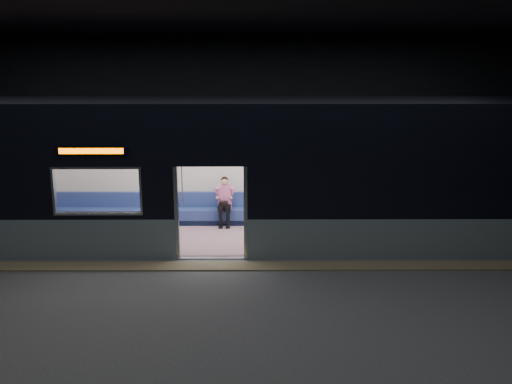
{
  "coord_description": "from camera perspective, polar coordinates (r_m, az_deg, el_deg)",
  "views": [
    {
      "loc": [
        0.9,
        -10.14,
        4.11
      ],
      "look_at": [
        0.97,
        2.3,
        1.2
      ],
      "focal_mm": 38.0,
      "sensor_mm": 36.0,
      "label": 1
    }
  ],
  "objects": [
    {
      "name": "transit_map",
      "position": [
        14.44,
        9.34,
        2.55
      ],
      "size": [
        1.06,
        0.03,
        0.69
      ],
      "primitive_type": "cube",
      "color": "white",
      "rests_on": "metro_car"
    },
    {
      "name": "passenger",
      "position": [
        14.11,
        -3.33,
        -0.62
      ],
      "size": [
        0.38,
        0.63,
        1.27
      ],
      "rotation": [
        0.0,
        0.0,
        -0.14
      ],
      "color": "black",
      "rests_on": "metro_car"
    },
    {
      "name": "station_envelope",
      "position": [
        10.19,
        -5.49,
        10.59
      ],
      "size": [
        24.0,
        14.0,
        5.0
      ],
      "color": "black",
      "rests_on": "station_floor"
    },
    {
      "name": "station_floor",
      "position": [
        10.98,
        -5.06,
        -8.91
      ],
      "size": [
        24.0,
        14.0,
        0.01
      ],
      "primitive_type": "cube",
      "color": "#47494C",
      "rests_on": "ground"
    },
    {
      "name": "handbag",
      "position": [
        13.95,
        -3.45,
        -1.23
      ],
      "size": [
        0.29,
        0.27,
        0.11
      ],
      "primitive_type": "cube",
      "rotation": [
        0.0,
        0.0,
        -0.43
      ],
      "color": "black",
      "rests_on": "passenger"
    },
    {
      "name": "metro_car",
      "position": [
        12.91,
        -4.32,
        3.02
      ],
      "size": [
        18.0,
        3.04,
        3.35
      ],
      "color": "gray",
      "rests_on": "station_floor"
    },
    {
      "name": "tactile_strip",
      "position": [
        11.48,
        -4.84,
        -7.78
      ],
      "size": [
        22.8,
        0.5,
        0.03
      ],
      "primitive_type": "cube",
      "color": "#8C7F59",
      "rests_on": "station_floor"
    }
  ]
}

